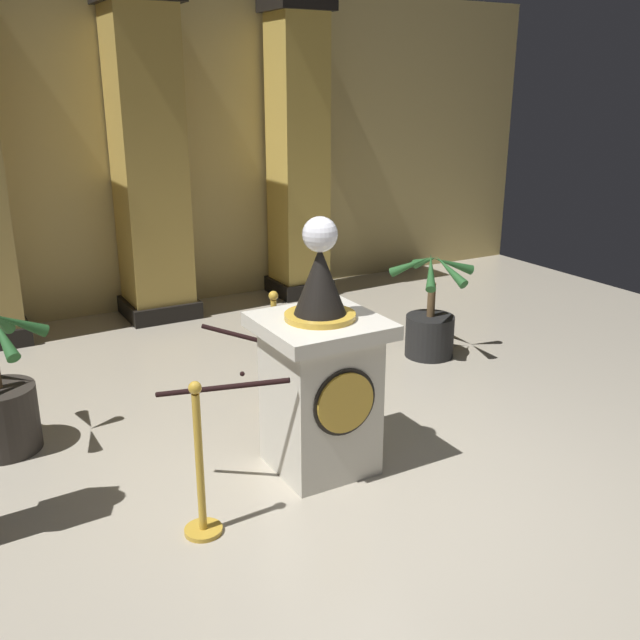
# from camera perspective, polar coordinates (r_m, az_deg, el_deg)

# --- Properties ---
(ground_plane) EXTENTS (11.79, 11.79, 0.00)m
(ground_plane) POSITION_cam_1_polar(r_m,az_deg,el_deg) (5.10, 3.19, -13.29)
(ground_plane) COLOR #B2A893
(back_wall) EXTENTS (11.79, 0.16, 3.81)m
(back_wall) POSITION_cam_1_polar(r_m,az_deg,el_deg) (9.01, -14.46, 12.88)
(back_wall) COLOR tan
(back_wall) RESTS_ON ground_plane
(pedestal_clock) EXTENTS (0.83, 0.83, 1.85)m
(pedestal_clock) POSITION_cam_1_polar(r_m,az_deg,el_deg) (5.05, 0.03, -4.54)
(pedestal_clock) COLOR beige
(pedestal_clock) RESTS_ON ground_plane
(stanchion_near) EXTENTS (0.24, 0.24, 1.06)m
(stanchion_near) POSITION_cam_1_polar(r_m,az_deg,el_deg) (6.09, -3.63, -3.90)
(stanchion_near) COLOR gold
(stanchion_near) RESTS_ON ground_plane
(stanchion_far) EXTENTS (0.24, 0.24, 1.03)m
(stanchion_far) POSITION_cam_1_polar(r_m,az_deg,el_deg) (4.53, -9.54, -12.67)
(stanchion_far) COLOR gold
(stanchion_far) RESTS_ON ground_plane
(velvet_rope) EXTENTS (1.32, 1.33, 0.22)m
(velvet_rope) POSITION_cam_1_polar(r_m,az_deg,el_deg) (5.12, -6.28, -3.39)
(velvet_rope) COLOR black
(column_right) EXTENTS (0.74, 0.74, 3.66)m
(column_right) POSITION_cam_1_polar(r_m,az_deg,el_deg) (9.29, -1.78, 13.02)
(column_right) COLOR black
(column_right) RESTS_ON ground_plane
(column_centre_rear) EXTENTS (0.86, 0.86, 3.66)m
(column_centre_rear) POSITION_cam_1_polar(r_m,az_deg,el_deg) (8.57, -13.55, 12.09)
(column_centre_rear) COLOR black
(column_centre_rear) RESTS_ON ground_plane
(potted_palm_left) EXTENTS (0.85, 0.81, 1.17)m
(potted_palm_left) POSITION_cam_1_polar(r_m,az_deg,el_deg) (5.94, -24.23, -6.41)
(potted_palm_left) COLOR #2D2823
(potted_palm_left) RESTS_ON ground_plane
(potted_palm_right) EXTENTS (0.79, 0.88, 1.14)m
(potted_palm_right) POSITION_cam_1_polar(r_m,az_deg,el_deg) (7.37, 8.82, -0.29)
(potted_palm_right) COLOR black
(potted_palm_right) RESTS_ON ground_plane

